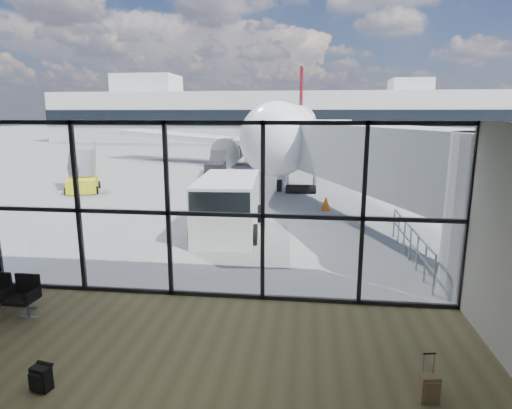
% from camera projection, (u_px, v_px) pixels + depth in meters
% --- Properties ---
extents(ground, '(220.00, 220.00, 0.00)m').
position_uv_depth(ground, '(288.00, 154.00, 49.92)').
color(ground, slate).
rests_on(ground, ground).
extents(lounge_shell, '(12.02, 8.01, 4.51)m').
position_uv_depth(lounge_shell, '(139.00, 262.00, 5.87)').
color(lounge_shell, brown).
rests_on(lounge_shell, ground).
extents(glass_curtain_wall, '(12.10, 0.12, 4.50)m').
position_uv_depth(glass_curtain_wall, '(215.00, 212.00, 10.61)').
color(glass_curtain_wall, white).
rests_on(glass_curtain_wall, ground).
extents(jet_bridge, '(8.00, 16.50, 4.33)m').
position_uv_depth(jet_bridge, '(375.00, 163.00, 16.80)').
color(jet_bridge, '#A1A3A6').
rests_on(jet_bridge, ground).
extents(apron_railing, '(0.06, 5.46, 1.11)m').
position_uv_depth(apron_railing, '(411.00, 239.00, 13.67)').
color(apron_railing, gray).
rests_on(apron_railing, ground).
extents(far_terminal, '(80.00, 12.20, 11.00)m').
position_uv_depth(far_terminal, '(291.00, 116.00, 70.44)').
color(far_terminal, '#B1B0AC').
rests_on(far_terminal, ground).
extents(tree_0, '(4.95, 4.95, 7.12)m').
position_uv_depth(tree_0, '(71.00, 114.00, 85.31)').
color(tree_0, '#382619').
rests_on(tree_0, ground).
extents(tree_1, '(5.61, 5.61, 8.07)m').
position_uv_depth(tree_1, '(99.00, 110.00, 84.48)').
color(tree_1, '#382619').
rests_on(tree_1, ground).
extents(tree_2, '(6.27, 6.27, 9.03)m').
position_uv_depth(tree_2, '(128.00, 107.00, 83.64)').
color(tree_2, '#382619').
rests_on(tree_2, ground).
extents(tree_3, '(4.95, 4.95, 7.12)m').
position_uv_depth(tree_3, '(158.00, 114.00, 83.19)').
color(tree_3, '#382619').
rests_on(tree_3, ground).
extents(tree_4, '(5.61, 5.61, 8.07)m').
position_uv_depth(tree_4, '(188.00, 110.00, 82.36)').
color(tree_4, '#382619').
rests_on(tree_4, ground).
extents(tree_5, '(6.27, 6.27, 9.03)m').
position_uv_depth(tree_5, '(218.00, 107.00, 81.52)').
color(tree_5, '#382619').
rests_on(tree_5, ground).
extents(backpack, '(0.36, 0.34, 0.48)m').
position_uv_depth(backpack, '(41.00, 378.00, 7.28)').
color(backpack, black).
rests_on(backpack, ground).
extents(suitcase, '(0.33, 0.27, 0.84)m').
position_uv_depth(suitcase, '(429.00, 389.00, 6.98)').
color(suitcase, brown).
rests_on(suitcase, ground).
extents(airliner, '(35.53, 41.10, 10.59)m').
position_uv_depth(airliner, '(294.00, 129.00, 40.55)').
color(airliner, white).
rests_on(airliner, ground).
extents(service_van, '(2.74, 5.19, 2.20)m').
position_uv_depth(service_van, '(228.00, 205.00, 16.77)').
color(service_van, silver).
rests_on(service_van, ground).
extents(belt_loader, '(1.76, 3.90, 1.75)m').
position_uv_depth(belt_loader, '(216.00, 168.00, 32.53)').
color(belt_loader, black).
rests_on(belt_loader, ground).
extents(mobile_stairs, '(2.79, 3.75, 2.40)m').
position_uv_depth(mobile_stairs, '(83.00, 182.00, 25.99)').
color(mobile_stairs, gold).
rests_on(mobile_stairs, ground).
extents(traffic_cone_a, '(0.47, 0.47, 0.67)m').
position_uv_depth(traffic_cone_a, '(237.00, 203.00, 21.12)').
color(traffic_cone_a, orange).
rests_on(traffic_cone_a, ground).
extents(traffic_cone_b, '(0.36, 0.36, 0.52)m').
position_uv_depth(traffic_cone_b, '(243.00, 195.00, 23.52)').
color(traffic_cone_b, '#D03E0A').
rests_on(traffic_cone_b, ground).
extents(traffic_cone_c, '(0.48, 0.48, 0.69)m').
position_uv_depth(traffic_cone_c, '(326.00, 203.00, 21.02)').
color(traffic_cone_c, '#D0550A').
rests_on(traffic_cone_c, ground).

